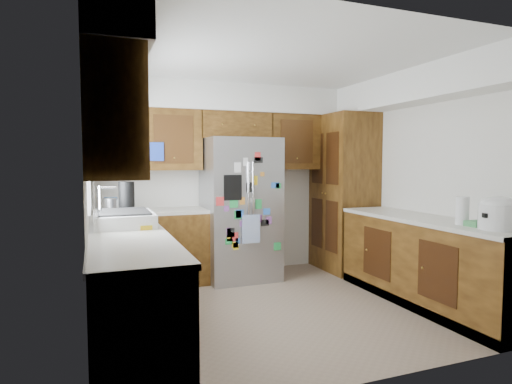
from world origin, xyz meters
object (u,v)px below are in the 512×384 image
pantry (343,193)px  fridge (240,209)px  rice_cooker (499,212)px  paper_towel (462,211)px

pantry → fridge: size_ratio=1.19×
fridge → rice_cooker: fridge is taller
pantry → rice_cooker: size_ratio=6.47×
fridge → paper_towel: 2.60m
pantry → paper_towel: 2.12m
fridge → rice_cooker: 2.92m
fridge → paper_towel: bearing=-56.5°
pantry → rice_cooker: (-0.00, -2.44, -0.01)m
rice_cooker → paper_towel: bearing=101.1°
fridge → paper_towel: size_ratio=6.88×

